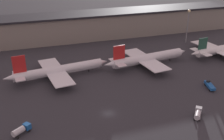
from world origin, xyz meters
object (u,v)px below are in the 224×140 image
at_px(airplane_2, 147,58).
at_px(airplane_1, 58,70).
at_px(airplane_3, 221,49).
at_px(service_vehicle_0, 21,130).
at_px(service_vehicle_3, 210,85).
at_px(service_vehicle_2, 198,113).

bearing_deg(airplane_2, airplane_1, 172.94).
xyz_separation_m(airplane_3, service_vehicle_0, (-106.59, -39.39, -1.98)).
bearing_deg(service_vehicle_3, airplane_2, 40.64).
height_order(airplane_3, service_vehicle_0, airplane_3).
distance_m(service_vehicle_0, service_vehicle_3, 77.39).
xyz_separation_m(service_vehicle_0, service_vehicle_2, (59.19, -9.39, 0.00)).
height_order(airplane_2, airplane_3, airplane_2).
height_order(airplane_1, service_vehicle_2, airplane_1).
bearing_deg(airplane_1, airplane_3, -7.21).
xyz_separation_m(airplane_2, service_vehicle_0, (-62.25, -39.37, -2.16)).
bearing_deg(airplane_1, airplane_2, -7.06).
relative_size(service_vehicle_2, service_vehicle_3, 0.78).
height_order(airplane_1, service_vehicle_3, airplane_1).
bearing_deg(airplane_3, airplane_1, 172.79).
distance_m(service_vehicle_0, service_vehicle_2, 59.93).
relative_size(airplane_2, service_vehicle_2, 7.48).
bearing_deg(airplane_3, service_vehicle_3, -141.00).
relative_size(airplane_2, service_vehicle_3, 5.82).
distance_m(service_vehicle_2, service_vehicle_3, 25.05).
height_order(airplane_3, service_vehicle_3, airplane_3).
relative_size(airplane_3, service_vehicle_3, 5.16).
bearing_deg(airplane_1, service_vehicle_3, -34.89).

